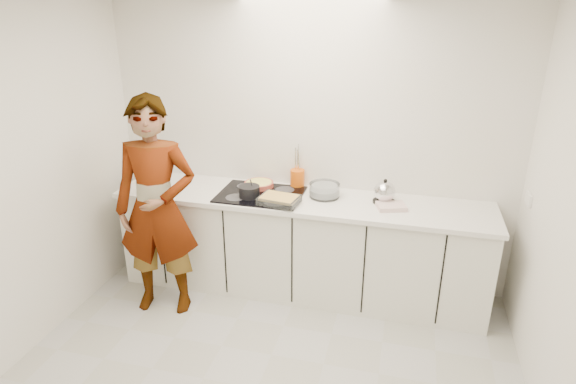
% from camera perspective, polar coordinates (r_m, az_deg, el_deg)
% --- Properties ---
extents(wall_back, '(3.60, 0.00, 2.60)m').
position_cam_1_polar(wall_back, '(4.29, 2.50, 5.70)').
color(wall_back, white).
rests_on(wall_back, ground).
extents(base_cabinets, '(3.20, 0.58, 0.87)m').
position_cam_1_polar(base_cabinets, '(4.33, 1.41, -6.54)').
color(base_cabinets, silver).
rests_on(base_cabinets, floor).
extents(countertop, '(3.24, 0.64, 0.04)m').
position_cam_1_polar(countertop, '(4.13, 1.47, -0.97)').
color(countertop, white).
rests_on(countertop, base_cabinets).
extents(hob, '(0.72, 0.54, 0.01)m').
position_cam_1_polar(hob, '(4.19, -3.26, -0.27)').
color(hob, black).
rests_on(hob, countertop).
extents(tart_dish, '(0.32, 0.32, 0.04)m').
position_cam_1_polar(tart_dish, '(4.34, -3.46, 0.96)').
color(tart_dish, '#B84939').
rests_on(tart_dish, hob).
extents(saucepan, '(0.23, 0.23, 0.17)m').
position_cam_1_polar(saucepan, '(4.10, -4.62, 0.07)').
color(saucepan, black).
rests_on(saucepan, hob).
extents(baking_dish, '(0.35, 0.28, 0.06)m').
position_cam_1_polar(baking_dish, '(3.97, -1.05, -0.88)').
color(baking_dish, silver).
rests_on(baking_dish, hob).
extents(mixing_bowl, '(0.27, 0.27, 0.12)m').
position_cam_1_polar(mixing_bowl, '(4.14, 4.35, 0.16)').
color(mixing_bowl, silver).
rests_on(mixing_bowl, countertop).
extents(tea_towel, '(0.27, 0.23, 0.04)m').
position_cam_1_polar(tea_towel, '(4.00, 12.13, -1.68)').
color(tea_towel, white).
rests_on(tea_towel, countertop).
extents(kettle, '(0.24, 0.24, 0.21)m').
position_cam_1_polar(kettle, '(4.07, 11.36, -0.08)').
color(kettle, black).
rests_on(kettle, countertop).
extents(utensil_crock, '(0.16, 0.16, 0.16)m').
position_cam_1_polar(utensil_crock, '(4.34, 1.12, 1.63)').
color(utensil_crock, '#E25A0C').
rests_on(utensil_crock, countertop).
extents(cook, '(0.74, 0.55, 1.84)m').
position_cam_1_polar(cook, '(4.03, -15.27, -1.91)').
color(cook, silver).
rests_on(cook, floor).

